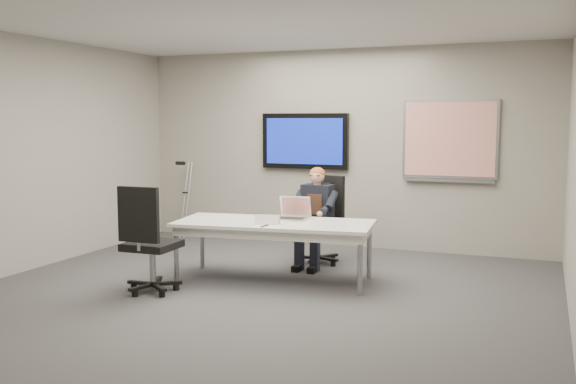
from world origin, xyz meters
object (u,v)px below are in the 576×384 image
at_px(office_chair_far, 321,236).
at_px(laptop, 292,213).
at_px(office_chair_near, 150,260).
at_px(seated_person, 313,227).
at_px(conference_table, 274,228).

bearing_deg(office_chair_far, laptop, -77.11).
distance_m(office_chair_far, office_chair_near, 2.34).
height_order(office_chair_far, seated_person, seated_person).
bearing_deg(office_chair_near, office_chair_far, -122.00).
relative_size(office_chair_near, laptop, 2.94).
bearing_deg(seated_person, conference_table, -96.76).
relative_size(conference_table, seated_person, 1.87).
distance_m(conference_table, laptop, 0.31).
bearing_deg(laptop, office_chair_far, 77.85).
relative_size(conference_table, laptop, 5.90).
bearing_deg(conference_table, office_chair_near, -143.52).
bearing_deg(office_chair_far, seated_person, -75.69).
bearing_deg(conference_table, laptop, 57.25).
distance_m(office_chair_near, seated_person, 2.13).
relative_size(office_chair_far, laptop, 2.85).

